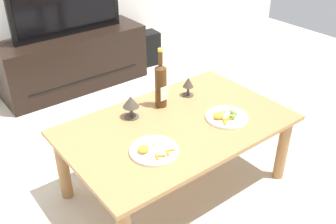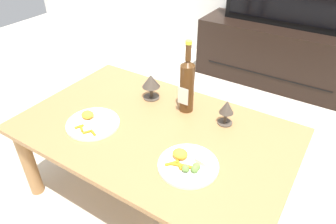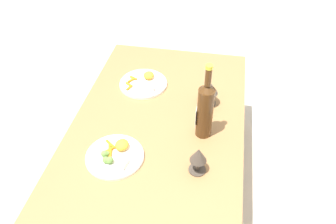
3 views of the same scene
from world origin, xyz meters
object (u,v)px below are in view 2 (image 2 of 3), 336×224
tv_stand (275,55)px  goblet_left (151,82)px  wine_bottle (187,84)px  dining_table (155,140)px  dinner_plate_left (93,123)px  dinner_plate_right (188,164)px  goblet_right (227,109)px

tv_stand → goblet_left: goblet_left is taller
wine_bottle → dining_table: bearing=-103.0°
wine_bottle → goblet_left: (-0.22, -0.00, -0.05)m
tv_stand → dinner_plate_left: size_ratio=5.12×
dining_table → dinner_plate_right: dinner_plate_right is taller
tv_stand → goblet_right: goblet_right is taller
tv_stand → wine_bottle: size_ratio=3.50×
goblet_left → dinner_plate_right: size_ratio=0.56×
wine_bottle → dinner_plate_right: (0.21, -0.35, -0.14)m
goblet_right → dining_table: bearing=-141.0°
tv_stand → dinner_plate_right: 1.78m
goblet_right → dinner_plate_left: size_ratio=0.50×
goblet_left → dinner_plate_left: goblet_left is taller
dinner_plate_right → dinner_plate_left: bearing=179.9°
tv_stand → goblet_left: 1.48m
goblet_right → dinner_plate_right: size_ratio=0.51×
tv_stand → wine_bottle: wine_bottle is taller
dining_table → dinner_plate_left: 0.31m
dining_table → wine_bottle: bearing=77.0°
dinner_plate_left → dining_table: bearing=27.0°
tv_stand → goblet_left: (-0.30, -1.42, 0.31)m
dining_table → goblet_right: bearing=39.0°
tv_stand → dining_table: bearing=-94.6°
goblet_left → goblet_right: 0.43m
wine_bottle → dinner_plate_left: bearing=-131.8°
dining_table → goblet_left: 0.32m
dining_table → goblet_right: goblet_right is taller
wine_bottle → goblet_right: (0.22, -0.00, -0.06)m
goblet_right → dinner_plate_right: 0.36m
dining_table → goblet_left: bearing=127.7°
tv_stand → goblet_left: bearing=-101.8°
dinner_plate_left → goblet_left: bearing=74.5°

